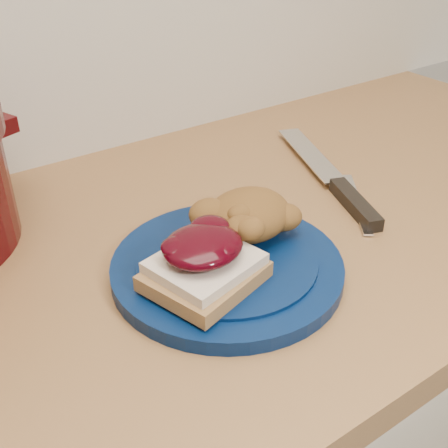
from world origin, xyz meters
TOP-DOWN VIEW (x-y plane):
  - plate at (0.04, 1.42)m, footprint 0.29×0.29m
  - sandwich at (-0.00, 1.40)m, footprint 0.13×0.12m
  - stuffing_mound at (0.09, 1.45)m, footprint 0.12×0.11m
  - chef_knife at (0.27, 1.48)m, footprint 0.14×0.30m
  - butter_knife at (0.27, 1.45)m, footprint 0.10×0.13m

SIDE VIEW (x-z plane):
  - butter_knife at x=0.27m, z-range 0.90..0.90m
  - plate at x=0.04m, z-range 0.90..0.92m
  - chef_knife at x=0.27m, z-range 0.90..0.92m
  - sandwich at x=0.00m, z-range 0.92..0.97m
  - stuffing_mound at x=0.09m, z-range 0.92..0.97m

